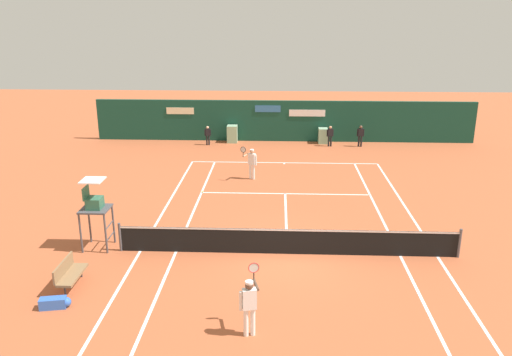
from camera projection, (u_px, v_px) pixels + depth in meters
name	position (u px, v px, depth m)	size (l,w,h in m)	color
ground_plane	(287.00, 247.00, 18.91)	(80.00, 80.00, 0.01)	#B25633
tennis_net	(287.00, 241.00, 18.21)	(12.10, 0.10, 1.07)	#4C4C51
sponsor_back_wall	(283.00, 122.00, 34.11)	(25.00, 1.02, 2.71)	#144233
umpire_chair	(95.00, 205.00, 18.37)	(1.00, 1.00, 2.61)	#47474C
player_bench	(69.00, 272.00, 16.00)	(0.54, 1.47, 0.88)	#38383D
equipment_bag	(56.00, 303.00, 14.97)	(0.90, 0.44, 0.32)	blue
player_on_baseline	(252.00, 161.00, 26.31)	(0.81, 0.64, 1.82)	white
player_near_side	(249.00, 302.00, 13.47)	(0.52, 0.78, 1.85)	white
ball_kid_right_post	(330.00, 135.00, 32.90)	(0.44, 0.20, 1.33)	black
ball_kid_centre_post	(208.00, 134.00, 33.24)	(0.42, 0.19, 1.25)	black
ball_kid_left_post	(360.00, 134.00, 32.81)	(0.46, 0.19, 1.38)	black
tennis_ball_by_sideline	(202.00, 192.00, 24.63)	(0.07, 0.07, 0.07)	#CCE033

